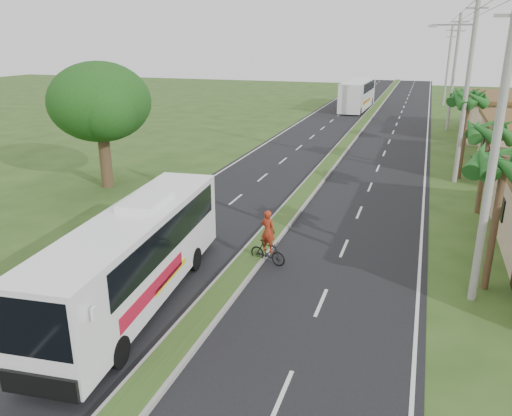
% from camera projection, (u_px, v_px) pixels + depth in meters
% --- Properties ---
extents(ground, '(180.00, 180.00, 0.00)m').
position_uv_depth(ground, '(228.00, 288.00, 18.47)').
color(ground, '#2C471A').
rests_on(ground, ground).
extents(road_asphalt, '(14.00, 160.00, 0.02)m').
position_uv_depth(road_asphalt, '(329.00, 164.00, 36.40)').
color(road_asphalt, black).
rests_on(road_asphalt, ground).
extents(median_strip, '(1.20, 160.00, 0.18)m').
position_uv_depth(median_strip, '(329.00, 163.00, 36.37)').
color(median_strip, gray).
rests_on(median_strip, ground).
extents(lane_edge_left, '(0.12, 160.00, 0.01)m').
position_uv_depth(lane_edge_left, '(243.00, 158.00, 38.42)').
color(lane_edge_left, silver).
rests_on(lane_edge_left, ground).
extents(lane_edge_right, '(0.12, 160.00, 0.01)m').
position_uv_depth(lane_edge_right, '(425.00, 172.00, 34.38)').
color(lane_edge_right, silver).
rests_on(lane_edge_right, ground).
extents(palm_verge_a, '(2.40, 2.40, 5.45)m').
position_uv_depth(palm_verge_a, '(505.00, 163.00, 16.91)').
color(palm_verge_a, '#473321').
rests_on(palm_verge_a, ground).
extents(palm_verge_b, '(2.40, 2.40, 5.05)m').
position_uv_depth(palm_verge_b, '(489.00, 131.00, 24.98)').
color(palm_verge_b, '#473321').
rests_on(palm_verge_b, ground).
extents(palm_verge_c, '(2.40, 2.40, 5.85)m').
position_uv_depth(palm_verge_c, '(469.00, 99.00, 31.19)').
color(palm_verge_c, '#473321').
rests_on(palm_verge_c, ground).
extents(palm_verge_d, '(2.40, 2.40, 5.25)m').
position_uv_depth(palm_verge_d, '(468.00, 94.00, 39.30)').
color(palm_verge_d, '#473321').
rests_on(palm_verge_d, ground).
extents(shade_tree, '(6.30, 6.00, 7.54)m').
position_uv_depth(shade_tree, '(99.00, 105.00, 29.48)').
color(shade_tree, '#473321').
rests_on(shade_tree, ground).
extents(utility_pole_a, '(1.60, 0.28, 11.00)m').
position_uv_depth(utility_pole_a, '(496.00, 141.00, 15.86)').
color(utility_pole_a, gray).
rests_on(utility_pole_a, ground).
extents(utility_pole_b, '(3.20, 0.28, 12.00)m').
position_uv_depth(utility_pole_b, '(467.00, 82.00, 30.03)').
color(utility_pole_b, gray).
rests_on(utility_pole_b, ground).
extents(utility_pole_c, '(1.60, 0.28, 11.00)m').
position_uv_depth(utility_pole_c, '(454.00, 72.00, 48.14)').
color(utility_pole_c, gray).
rests_on(utility_pole_c, ground).
extents(utility_pole_d, '(1.60, 0.28, 10.50)m').
position_uv_depth(utility_pole_d, '(448.00, 64.00, 66.16)').
color(utility_pole_d, gray).
rests_on(utility_pole_d, ground).
extents(coach_bus_main, '(3.33, 11.01, 3.50)m').
position_uv_depth(coach_bus_main, '(136.00, 251.00, 16.86)').
color(coach_bus_main, white).
rests_on(coach_bus_main, ground).
extents(coach_bus_far, '(3.04, 12.40, 3.59)m').
position_uv_depth(coach_bus_far, '(358.00, 93.00, 63.84)').
color(coach_bus_far, white).
rests_on(coach_bus_far, ground).
extents(motorcyclist, '(1.70, 0.87, 2.31)m').
position_uv_depth(motorcyclist, '(268.00, 244.00, 20.17)').
color(motorcyclist, black).
rests_on(motorcyclist, ground).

